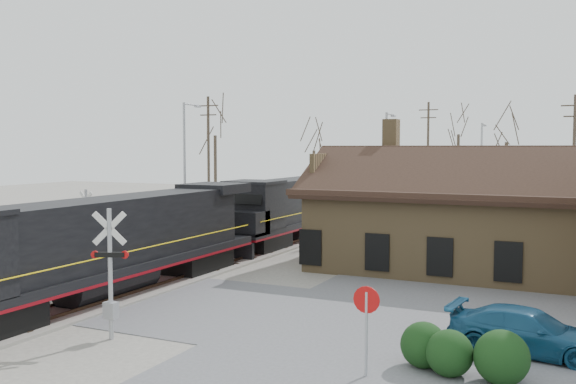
# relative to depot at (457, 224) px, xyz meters

# --- Properties ---
(ground) EXTENTS (140.00, 140.00, 0.00)m
(ground) POSITION_rel_depot_xyz_m (-11.99, -12.00, -2.41)
(ground) COLOR #A6A196
(ground) RESTS_ON ground
(road) EXTENTS (60.00, 9.00, 0.03)m
(road) POSITION_rel_depot_xyz_m (-11.99, -12.00, -2.39)
(road) COLOR #5A5A5F
(road) RESTS_ON ground
(track_main) EXTENTS (3.40, 90.00, 0.24)m
(track_main) POSITION_rel_depot_xyz_m (-11.99, 3.00, -2.34)
(track_main) COLOR #A6A196
(track_main) RESTS_ON ground
(track_siding) EXTENTS (3.40, 90.00, 0.24)m
(track_siding) POSITION_rel_depot_xyz_m (-16.49, 3.00, -2.34)
(track_siding) COLOR #A6A196
(track_siding) RESTS_ON ground
(depot) EXTENTS (15.20, 9.31, 7.90)m
(depot) POSITION_rel_depot_xyz_m (0.00, 0.00, 0.00)
(depot) COLOR olive
(depot) RESTS_ON ground
(locomotive_lead) EXTENTS (2.96, 19.82, 4.40)m
(locomotive_lead) POSITION_rel_depot_xyz_m (-11.99, -13.29, -0.10)
(locomotive_lead) COLOR black
(locomotive_lead) RESTS_ON ground
(locomotive_trailing) EXTENTS (2.96, 19.82, 4.16)m
(locomotive_trailing) POSITION_rel_depot_xyz_m (-11.99, 6.80, -0.10)
(locomotive_trailing) COLOR black
(locomotive_trailing) RESTS_ON ground
(crossbuck_near) EXTENTS (1.16, 0.59, 4.35)m
(crossbuck_near) POSITION_rel_depot_xyz_m (-7.95, -17.17, -0.39)
(crossbuck_near) COLOR #A5A8AD
(crossbuck_near) RESTS_ON ground
(crossbuck_far) EXTENTS (1.17, 0.34, 4.14)m
(crossbuck_far) POSITION_rel_depot_xyz_m (-17.75, -7.72, -0.47)
(crossbuck_far) COLOR #A5A8AD
(crossbuck_far) RESTS_ON ground
(do_not_enter_sign) EXTENTS (0.76, 0.09, 2.55)m
(do_not_enter_sign) POSITION_rel_depot_xyz_m (0.77, -16.89, -0.67)
(do_not_enter_sign) COLOR #A5A8AD
(do_not_enter_sign) RESTS_ON ground
(parked_car) EXTENTS (4.99, 2.49, 1.39)m
(parked_car) POSITION_rel_depot_xyz_m (4.62, -12.85, -1.71)
(parked_car) COLOR navy
(parked_car) RESTS_ON ground
(hedge_a) EXTENTS (1.33, 1.33, 1.33)m
(hedge_a) POSITION_rel_depot_xyz_m (2.02, -15.44, -1.74)
(hedge_a) COLOR black
(hedge_a) RESTS_ON ground
(hedge_b) EXTENTS (1.31, 1.31, 1.31)m
(hedge_b) POSITION_rel_depot_xyz_m (2.83, -15.84, -1.75)
(hedge_b) COLOR black
(hedge_b) RESTS_ON ground
(hedge_c) EXTENTS (1.48, 1.48, 1.48)m
(hedge_c) POSITION_rel_depot_xyz_m (4.21, -15.87, -1.67)
(hedge_c) COLOR black
(hedge_c) RESTS_ON ground
(streetlight_a) EXTENTS (0.25, 2.04, 9.44)m
(streetlight_a) POSITION_rel_depot_xyz_m (-19.41, 3.86, 2.85)
(streetlight_a) COLOR #A5A8AD
(streetlight_a) RESTS_ON ground
(streetlight_b) EXTENTS (0.25, 2.04, 8.81)m
(streetlight_b) POSITION_rel_depot_xyz_m (-7.01, 10.74, 2.53)
(streetlight_b) COLOR #A5A8AD
(streetlight_b) RESTS_ON ground
(streetlight_c) EXTENTS (0.25, 2.04, 8.51)m
(streetlight_c) POSITION_rel_depot_xyz_m (-2.79, 25.92, 2.38)
(streetlight_c) COLOR #A5A8AD
(streetlight_c) RESTS_ON ground
(utility_pole_a) EXTENTS (2.00, 0.24, 10.74)m
(utility_pole_a) POSITION_rel_depot_xyz_m (-24.06, 14.10, 3.19)
(utility_pole_a) COLOR #382D23
(utility_pole_a) RESTS_ON ground
(utility_pole_b) EXTENTS (2.00, 0.24, 10.97)m
(utility_pole_b) POSITION_rel_depot_xyz_m (-9.19, 32.57, 3.31)
(utility_pole_b) COLOR #382D23
(utility_pole_b) RESTS_ON ground
(utility_pole_c) EXTENTS (2.00, 0.24, 10.23)m
(utility_pole_c) POSITION_rel_depot_xyz_m (4.95, 18.82, 2.94)
(utility_pole_c) COLOR #382D23
(utility_pole_c) RESTS_ON ground
(tree_a) EXTENTS (5.01, 5.01, 12.28)m
(tree_a) POSITION_rel_depot_xyz_m (-27.75, 21.12, 6.34)
(tree_a) COLOR #382D23
(tree_a) RESTS_ON ground
(tree_b) EXTENTS (3.99, 3.99, 9.79)m
(tree_b) POSITION_rel_depot_xyz_m (-20.31, 28.68, 4.56)
(tree_b) COLOR #382D23
(tree_b) RESTS_ON ground
(tree_c) EXTENTS (5.18, 5.18, 12.69)m
(tree_c) POSITION_rel_depot_xyz_m (-7.22, 38.50, 6.63)
(tree_c) COLOR #382D23
(tree_c) RESTS_ON ground
(tree_d) EXTENTS (4.55, 4.55, 11.14)m
(tree_d) POSITION_rel_depot_xyz_m (-1.06, 29.08, 5.52)
(tree_d) COLOR #382D23
(tree_d) RESTS_ON ground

